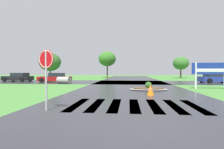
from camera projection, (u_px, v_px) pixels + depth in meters
name	position (u px, v px, depth m)	size (l,w,h in m)	color
ground_plane	(139.00, 137.00, 4.53)	(120.00, 120.00, 0.10)	#478438
asphalt_roadway	(132.00, 91.00, 14.48)	(9.44, 80.00, 0.01)	#2B2B30
asphalt_cross_road	(131.00, 82.00, 24.81)	(90.00, 8.50, 0.01)	#2B2B30
crosswalk_stripes	(134.00, 105.00, 8.37)	(5.85, 3.43, 0.01)	white
stop_sign	(46.00, 65.00, 7.22)	(0.73, 0.28, 2.46)	#B2B5BA
estate_billboard	(210.00, 70.00, 15.73)	(3.06, 0.21, 2.36)	white
median_island	(148.00, 88.00, 15.04)	(3.20, 1.79, 0.68)	#9E9B93
car_silver_hatch	(18.00, 77.00, 27.00)	(4.24, 2.33, 1.28)	black
car_blue_compact	(216.00, 78.00, 23.93)	(4.49, 2.60, 1.33)	navy
car_white_sedan	(55.00, 78.00, 25.38)	(4.55, 2.30, 1.29)	maroon
drainage_pipe_stack	(64.00, 80.00, 22.68)	(1.80, 1.21, 0.83)	#9E9B93
traffic_cone	(150.00, 90.00, 11.73)	(0.47, 0.47, 0.74)	orange
background_treeline	(119.00, 61.00, 38.87)	(45.26, 5.36, 5.84)	#4C3823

